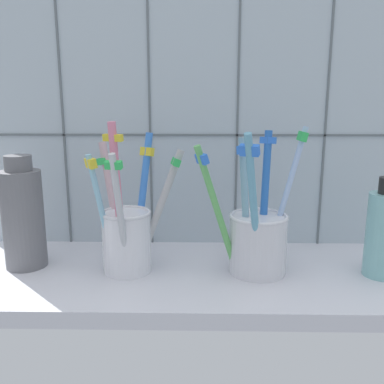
{
  "coord_description": "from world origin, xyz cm",
  "views": [
    {
      "loc": [
        1.02,
        -50.46,
        23.88
      ],
      "look_at": [
        0.0,
        -0.33,
        12.61
      ],
      "focal_mm": 38.86,
      "sensor_mm": 36.0,
      "label": 1
    }
  ],
  "objects_px": {
    "toothbrush_cup_left": "(127,232)",
    "toothbrush_cup_right": "(257,237)",
    "soap_bottle": "(384,233)",
    "ceramic_vase": "(23,216)"
  },
  "relations": [
    {
      "from": "toothbrush_cup_left",
      "to": "toothbrush_cup_right",
      "type": "relative_size",
      "value": 1.03
    },
    {
      "from": "toothbrush_cup_right",
      "to": "toothbrush_cup_left",
      "type": "bearing_deg",
      "value": 179.16
    },
    {
      "from": "toothbrush_cup_left",
      "to": "ceramic_vase",
      "type": "height_order",
      "value": "toothbrush_cup_left"
    },
    {
      "from": "ceramic_vase",
      "to": "soap_bottle",
      "type": "xyz_separation_m",
      "value": [
        0.46,
        -0.02,
        -0.01
      ]
    },
    {
      "from": "soap_bottle",
      "to": "toothbrush_cup_right",
      "type": "bearing_deg",
      "value": 178.52
    },
    {
      "from": "toothbrush_cup_right",
      "to": "soap_bottle",
      "type": "distance_m",
      "value": 0.16
    },
    {
      "from": "toothbrush_cup_right",
      "to": "ceramic_vase",
      "type": "xyz_separation_m",
      "value": [
        -0.3,
        0.02,
        0.02
      ]
    },
    {
      "from": "toothbrush_cup_left",
      "to": "ceramic_vase",
      "type": "distance_m",
      "value": 0.14
    },
    {
      "from": "toothbrush_cup_left",
      "to": "toothbrush_cup_right",
      "type": "bearing_deg",
      "value": -0.84
    },
    {
      "from": "toothbrush_cup_left",
      "to": "ceramic_vase",
      "type": "relative_size",
      "value": 1.3
    }
  ]
}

